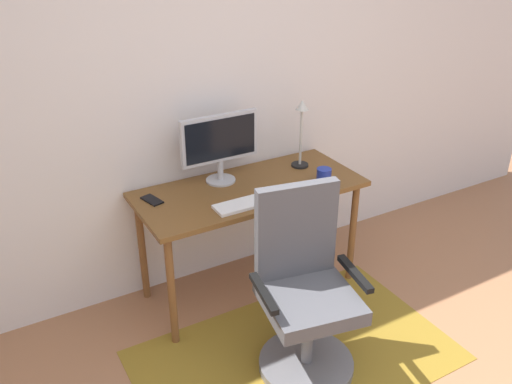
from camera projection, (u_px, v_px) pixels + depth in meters
name	position (u px, v px, depth m)	size (l,w,h in m)	color
wall_back	(212.00, 79.00, 3.26)	(6.00, 0.10, 2.60)	silver
area_rug	(296.00, 355.00, 3.01)	(1.71, 1.03, 0.01)	olive
desk	(250.00, 199.00, 3.29)	(1.36, 0.60, 0.73)	brown
monitor	(220.00, 142.00, 3.21)	(0.49, 0.18, 0.42)	#B2B2B7
keyboard	(251.00, 202.00, 3.06)	(0.43, 0.13, 0.02)	white
computer_mouse	(297.00, 191.00, 3.16)	(0.06, 0.10, 0.03)	black
coffee_cup	(324.00, 175.00, 3.29)	(0.09, 0.09, 0.09)	navy
cell_phone	(152.00, 200.00, 3.09)	(0.07, 0.14, 0.01)	black
desk_lamp	(301.00, 126.00, 3.40)	(0.11, 0.11, 0.44)	black
office_chair	(304.00, 300.00, 2.80)	(0.58, 0.53, 1.00)	slate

